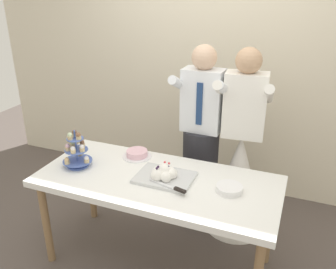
# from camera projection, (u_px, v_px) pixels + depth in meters

# --- Properties ---
(ground_plane) EXTENTS (8.00, 8.00, 0.00)m
(ground_plane) POSITION_uv_depth(u_px,v_px,m) (158.00, 260.00, 2.95)
(ground_plane) COLOR #564C47
(rear_wall) EXTENTS (5.20, 0.10, 2.90)m
(rear_wall) POSITION_uv_depth(u_px,v_px,m) (213.00, 53.00, 3.59)
(rear_wall) COLOR beige
(rear_wall) RESTS_ON ground_plane
(dessert_table) EXTENTS (1.80, 0.80, 0.78)m
(dessert_table) POSITION_uv_depth(u_px,v_px,m) (157.00, 187.00, 2.67)
(dessert_table) COLOR white
(dessert_table) RESTS_ON ground_plane
(cupcake_stand) EXTENTS (0.23, 0.23, 0.31)m
(cupcake_stand) POSITION_uv_depth(u_px,v_px,m) (77.00, 152.00, 2.77)
(cupcake_stand) COLOR #4C66B2
(cupcake_stand) RESTS_ON dessert_table
(main_cake_tray) EXTENTS (0.43, 0.33, 0.13)m
(main_cake_tray) POSITION_uv_depth(u_px,v_px,m) (164.00, 175.00, 2.61)
(main_cake_tray) COLOR silver
(main_cake_tray) RESTS_ON dessert_table
(plate_stack) EXTENTS (0.19, 0.19, 0.04)m
(plate_stack) POSITION_uv_depth(u_px,v_px,m) (229.00, 189.00, 2.47)
(plate_stack) COLOR white
(plate_stack) RESTS_ON dessert_table
(round_cake) EXTENTS (0.24, 0.24, 0.06)m
(round_cake) POSITION_uv_depth(u_px,v_px,m) (137.00, 154.00, 2.95)
(round_cake) COLOR white
(round_cake) RESTS_ON dessert_table
(person_groom) EXTENTS (0.47, 0.50, 1.66)m
(person_groom) POSITION_uv_depth(u_px,v_px,m) (201.00, 148.00, 3.19)
(person_groom) COLOR #232328
(person_groom) RESTS_ON ground_plane
(person_bride) EXTENTS (0.56, 0.56, 1.66)m
(person_bride) POSITION_uv_depth(u_px,v_px,m) (239.00, 171.00, 3.14)
(person_bride) COLOR white
(person_bride) RESTS_ON ground_plane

